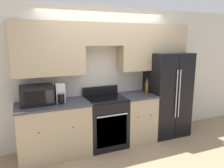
{
  "coord_description": "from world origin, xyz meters",
  "views": [
    {
      "loc": [
        -1.54,
        -3.33,
        1.98
      ],
      "look_at": [
        0.0,
        0.31,
        1.19
      ],
      "focal_mm": 35.0,
      "sensor_mm": 36.0,
      "label": 1
    }
  ],
  "objects": [
    {
      "name": "ground_plane",
      "position": [
        0.0,
        0.0,
        0.0
      ],
      "size": [
        12.0,
        12.0,
        0.0
      ],
      "primitive_type": "plane",
      "color": "#937A5B"
    },
    {
      "name": "bottle",
      "position": [
        0.76,
        0.32,
        1.06
      ],
      "size": [
        0.06,
        0.06,
        0.31
      ],
      "color": "brown",
      "rests_on": "lower_cabinets_right"
    },
    {
      "name": "electric_kettle",
      "position": [
        -0.95,
        0.32,
        1.09
      ],
      "size": [
        0.15,
        0.26,
        0.33
      ],
      "color": "#B7B7BC",
      "rests_on": "lower_cabinets_left"
    },
    {
      "name": "microwave",
      "position": [
        -1.32,
        0.39,
        1.09
      ],
      "size": [
        0.53,
        0.42,
        0.31
      ],
      "color": "black",
      "rests_on": "lower_cabinets_left"
    },
    {
      "name": "refrigerator",
      "position": [
        1.26,
        0.36,
        0.87
      ],
      "size": [
        0.84,
        0.76,
        1.73
      ],
      "color": "black",
      "rests_on": "ground_plane"
    },
    {
      "name": "lower_cabinets_left",
      "position": [
        -1.08,
        0.31,
        0.47
      ],
      "size": [
        1.21,
        0.64,
        0.94
      ],
      "color": "tan",
      "rests_on": "ground_plane"
    },
    {
      "name": "wall_back",
      "position": [
        0.01,
        0.58,
        1.53
      ],
      "size": [
        8.0,
        0.39,
        2.6
      ],
      "color": "beige",
      "rests_on": "ground_plane"
    },
    {
      "name": "oven_range",
      "position": [
        -0.13,
        0.31,
        0.47
      ],
      "size": [
        0.72,
        0.65,
        1.1
      ],
      "color": "black",
      "rests_on": "ground_plane"
    },
    {
      "name": "lower_cabinets_right",
      "position": [
        0.54,
        0.31,
        0.47
      ],
      "size": [
        0.64,
        0.64,
        0.94
      ],
      "color": "tan",
      "rests_on": "ground_plane"
    }
  ]
}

